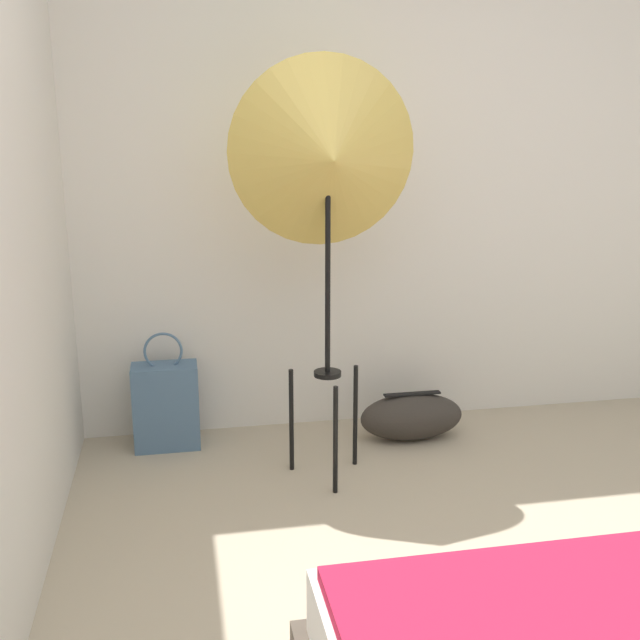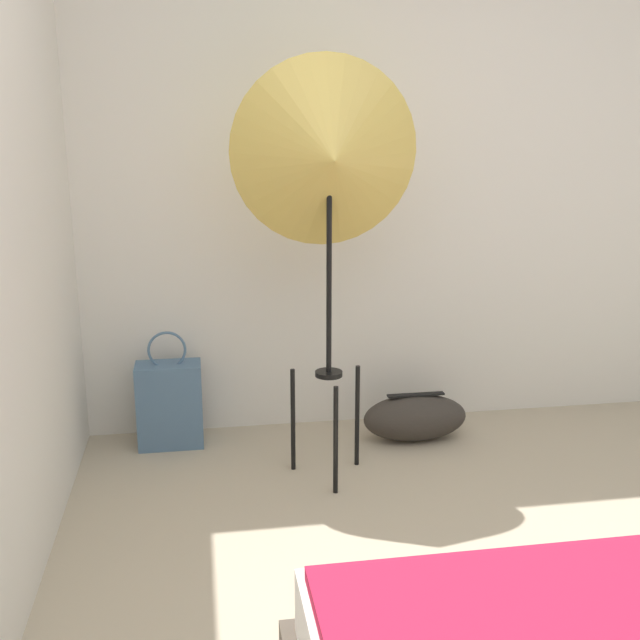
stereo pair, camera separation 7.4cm
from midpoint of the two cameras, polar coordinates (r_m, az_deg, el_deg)
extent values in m
cube|color=silver|center=(3.65, 4.03, 11.97)|extent=(8.00, 0.05, 2.60)
cube|color=silver|center=(2.48, -22.39, 9.84)|extent=(0.05, 8.00, 2.60)
cylinder|color=black|center=(3.06, 1.91, -9.16)|extent=(0.02, 0.02, 0.46)
cylinder|color=black|center=(3.26, -1.42, -7.62)|extent=(0.02, 0.02, 0.46)
cylinder|color=black|center=(3.31, 3.50, -7.31)|extent=(0.02, 0.02, 0.46)
cylinder|color=black|center=(3.13, 1.35, -4.11)|extent=(0.11, 0.11, 0.02)
cylinder|color=black|center=(3.01, 1.40, 3.91)|extent=(0.02, 0.02, 0.89)
cone|color=#D1B251|center=(2.97, 1.46, 12.35)|extent=(0.77, 0.32, 0.79)
cube|color=slate|center=(3.58, -10.79, -6.37)|extent=(0.30, 0.17, 0.40)
torus|color=slate|center=(3.49, -10.99, -2.26)|extent=(0.18, 0.01, 0.18)
ellipsoid|color=#332D28|center=(3.63, 7.84, -7.38)|extent=(0.50, 0.22, 0.22)
cube|color=black|center=(3.59, 7.90, -5.66)|extent=(0.28, 0.04, 0.01)
camera|label=1|loc=(0.04, -89.26, 0.19)|focal=42.00mm
camera|label=2|loc=(0.04, 90.74, -0.19)|focal=42.00mm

